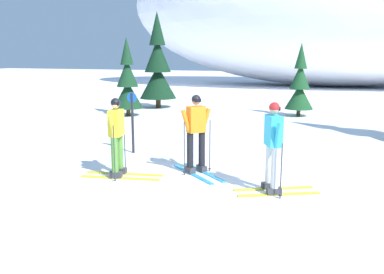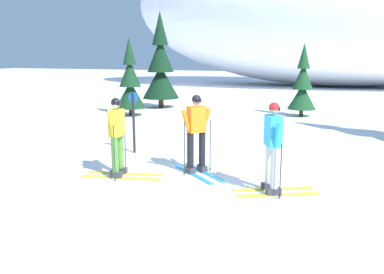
# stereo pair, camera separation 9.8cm
# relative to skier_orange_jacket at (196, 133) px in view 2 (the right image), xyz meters

# --- Properties ---
(ground_plane) EXTENTS (120.00, 120.00, 0.00)m
(ground_plane) POSITION_rel_skier_orange_jacket_xyz_m (-0.23, -1.12, -0.93)
(ground_plane) COLOR white
(skier_orange_jacket) EXTENTS (1.57, 1.47, 1.80)m
(skier_orange_jacket) POSITION_rel_skier_orange_jacket_xyz_m (0.00, 0.00, 0.00)
(skier_orange_jacket) COLOR #2893CC
(skier_orange_jacket) RESTS_ON ground
(skier_yellow_jacket) EXTENTS (1.84, 0.80, 1.75)m
(skier_yellow_jacket) POSITION_rel_skier_orange_jacket_xyz_m (-1.54, -0.86, -0.02)
(skier_yellow_jacket) COLOR gold
(skier_yellow_jacket) RESTS_ON ground
(skier_cyan_jacket) EXTENTS (1.67, 1.13, 1.79)m
(skier_cyan_jacket) POSITION_rel_skier_orange_jacket_xyz_m (1.85, -0.82, 0.02)
(skier_cyan_jacket) COLOR gold
(skier_cyan_jacket) RESTS_ON ground
(pine_tree_far_left) EXTENTS (1.32, 1.32, 3.43)m
(pine_tree_far_left) POSITION_rel_skier_orange_jacket_xyz_m (-5.77, 7.55, 0.50)
(pine_tree_far_left) COLOR #47301E
(pine_tree_far_left) RESTS_ON ground
(pine_tree_center_left) EXTENTS (1.86, 1.86, 4.80)m
(pine_tree_center_left) POSITION_rel_skier_orange_jacket_xyz_m (-5.70, 10.66, 1.08)
(pine_tree_center_left) COLOR #47301E
(pine_tree_center_left) RESTS_ON ground
(pine_tree_center_right) EXTENTS (1.23, 1.23, 3.18)m
(pine_tree_center_right) POSITION_rel_skier_orange_jacket_xyz_m (1.39, 9.97, 0.40)
(pine_tree_center_right) COLOR #47301E
(pine_tree_center_right) RESTS_ON ground
(trail_marker_post) EXTENTS (0.28, 0.07, 1.67)m
(trail_marker_post) POSITION_rel_skier_orange_jacket_xyz_m (-2.28, 1.28, 0.01)
(trail_marker_post) COLOR black
(trail_marker_post) RESTS_ON ground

